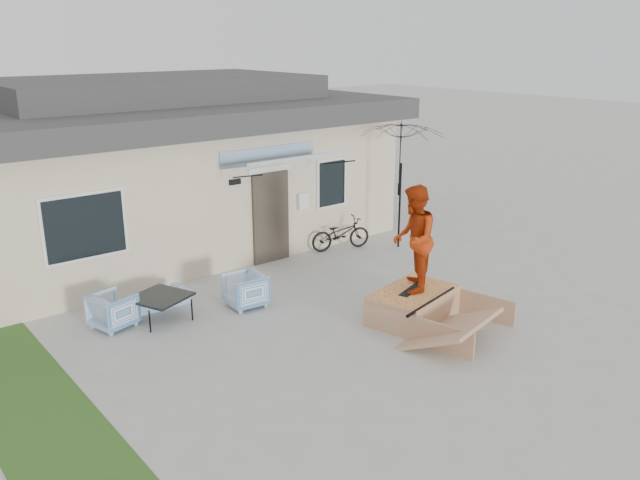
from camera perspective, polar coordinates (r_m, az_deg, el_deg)
ground at (r=11.33m, az=4.59°, el=-8.71°), size 90.00×90.00×0.00m
grass_strip at (r=10.74m, az=-24.80°, el=-11.95°), size 1.40×8.00×0.01m
house at (r=17.15m, az=-14.00°, el=6.70°), size 10.80×8.49×4.10m
loveseat at (r=12.86m, az=-14.63°, el=-4.64°), size 1.41×0.42×0.55m
armchair_left at (r=12.19m, az=-17.76°, el=-5.77°), size 0.80×0.83×0.71m
armchair_right at (r=12.57m, az=-6.59°, el=-4.26°), size 0.72×0.76×0.72m
coffee_table at (r=12.34m, az=-13.80°, el=-5.77°), size 1.20×1.20×0.46m
bicycle at (r=15.77m, az=1.82°, el=0.86°), size 1.61×0.93×0.97m
patio_umbrella at (r=15.77m, az=7.11°, el=5.47°), size 2.13×1.98×2.20m
skate_ramp at (r=12.10m, az=8.20°, el=-5.67°), size 2.04×2.45×0.54m
skateboard at (r=12.02m, az=8.04°, el=-4.33°), size 0.76×0.40×0.05m
skater at (r=11.69m, az=8.25°, el=0.22°), size 1.20×1.18×1.95m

